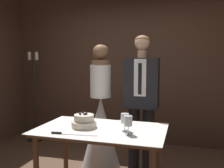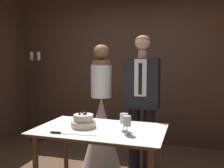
{
  "view_description": "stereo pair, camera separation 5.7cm",
  "coord_description": "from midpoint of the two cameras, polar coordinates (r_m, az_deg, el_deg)",
  "views": [
    {
      "loc": [
        0.89,
        -2.48,
        1.49
      ],
      "look_at": [
        0.07,
        0.31,
        1.21
      ],
      "focal_mm": 40.0,
      "sensor_mm": 36.0,
      "label": 1
    },
    {
      "loc": [
        0.95,
        -2.46,
        1.49
      ],
      "look_at": [
        0.07,
        0.31,
        1.21
      ],
      "focal_mm": 40.0,
      "sensor_mm": 36.0,
      "label": 2
    }
  ],
  "objects": [
    {
      "name": "tiered_cake",
      "position": [
        2.67,
        -7.04,
        -8.53
      ],
      "size": [
        0.26,
        0.26,
        0.16
      ],
      "color": "beige",
      "rests_on": "cake_table"
    },
    {
      "name": "bride",
      "position": [
        3.49,
        -3.07,
        -8.9
      ],
      "size": [
        0.54,
        0.54,
        1.7
      ],
      "color": "white",
      "rests_on": "ground_plane"
    },
    {
      "name": "cake_knife",
      "position": [
        2.46,
        -11.31,
        -11.06
      ],
      "size": [
        0.45,
        0.07,
        0.02
      ],
      "rotation": [
        0.0,
        0.0,
        0.12
      ],
      "color": "silver",
      "rests_on": "cake_table"
    },
    {
      "name": "candle_stand",
      "position": [
        4.83,
        -17.7,
        -3.22
      ],
      "size": [
        0.28,
        0.28,
        1.64
      ],
      "color": "black",
      "rests_on": "ground_plane"
    },
    {
      "name": "groom",
      "position": [
        3.27,
        6.24,
        -3.1
      ],
      "size": [
        0.44,
        0.25,
        1.81
      ],
      "color": "black",
      "rests_on": "ground_plane"
    },
    {
      "name": "wall_back",
      "position": [
        4.54,
        4.71,
        4.61
      ],
      "size": [
        4.9,
        0.12,
        2.85
      ],
      "primitive_type": "cube",
      "color": "#513828",
      "rests_on": "ground_plane"
    },
    {
      "name": "wine_glass_near",
      "position": [
        2.39,
        3.02,
        -8.64
      ],
      "size": [
        0.08,
        0.08,
        0.18
      ],
      "color": "silver",
      "rests_on": "cake_table"
    },
    {
      "name": "cake_table",
      "position": [
        2.65,
        -3.16,
        -12.08
      ],
      "size": [
        1.32,
        0.81,
        0.79
      ],
      "color": "brown",
      "rests_on": "ground_plane"
    },
    {
      "name": "wine_glass_middle",
      "position": [
        2.51,
        2.3,
        -8.04
      ],
      "size": [
        0.08,
        0.08,
        0.18
      ],
      "color": "silver",
      "rests_on": "cake_table"
    }
  ]
}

